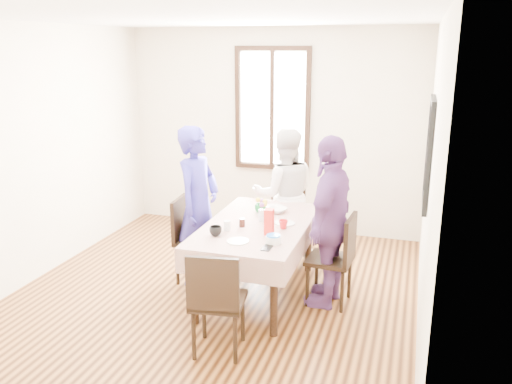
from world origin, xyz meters
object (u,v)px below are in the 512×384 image
(chair_near, at_px, (218,300))
(person_right, at_px, (329,222))
(chair_right, at_px, (330,259))
(dining_table, at_px, (257,260))
(person_left, at_px, (198,206))
(chair_far, at_px, (284,220))
(chair_left, at_px, (197,240))
(person_far, at_px, (284,194))

(chair_near, height_order, person_right, person_right)
(chair_right, bearing_deg, person_right, 94.24)
(dining_table, xyz_separation_m, person_right, (0.70, 0.05, 0.46))
(chair_near, height_order, person_left, person_left)
(chair_far, height_order, person_right, person_right)
(person_right, bearing_deg, dining_table, -78.05)
(dining_table, relative_size, chair_far, 1.73)
(chair_right, bearing_deg, chair_near, 151.69)
(chair_right, bearing_deg, chair_left, 90.34)
(chair_left, distance_m, chair_right, 1.45)
(chair_right, height_order, chair_near, same)
(dining_table, height_order, chair_left, chair_left)
(chair_right, height_order, person_far, person_far)
(person_left, bearing_deg, person_far, -29.92)
(chair_right, xyz_separation_m, person_far, (-0.72, 1.01, 0.32))
(chair_near, bearing_deg, dining_table, 81.35)
(dining_table, xyz_separation_m, person_left, (-0.70, 0.15, 0.47))
(person_left, bearing_deg, dining_table, -94.24)
(chair_far, distance_m, person_right, 1.31)
(dining_table, bearing_deg, chair_far, 90.00)
(person_left, bearing_deg, person_right, -86.38)
(chair_far, relative_size, person_left, 0.54)
(dining_table, relative_size, chair_near, 1.73)
(chair_near, bearing_deg, chair_far, 81.35)
(chair_left, distance_m, person_right, 1.48)
(chair_left, height_order, person_left, person_left)
(chair_left, bearing_deg, chair_near, 25.65)
(chair_right, bearing_deg, person_left, 90.29)
(chair_left, relative_size, chair_far, 1.00)
(chair_left, relative_size, person_right, 0.54)
(person_left, bearing_deg, chair_right, -86.33)
(dining_table, relative_size, chair_left, 1.73)
(person_far, relative_size, person_right, 0.93)
(chair_near, relative_size, person_left, 0.54)
(chair_left, relative_size, chair_near, 1.00)
(dining_table, bearing_deg, chair_left, 168.45)
(chair_right, height_order, person_left, person_left)
(chair_left, height_order, person_right, person_right)
(chair_near, bearing_deg, chair_right, 48.79)
(chair_far, bearing_deg, chair_left, 51.60)
(chair_left, bearing_deg, dining_table, 73.68)
(chair_right, xyz_separation_m, chair_near, (-0.72, -1.13, 0.00))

